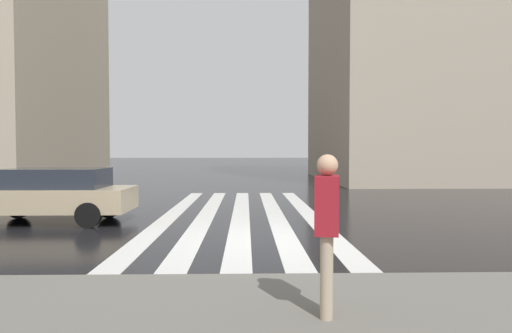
% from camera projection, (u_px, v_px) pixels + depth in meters
% --- Properties ---
extents(ground_plane, '(220.00, 220.00, 0.00)m').
position_uv_depth(ground_plane, '(264.00, 241.00, 9.26)').
color(ground_plane, black).
extents(zebra_crossing, '(13.00, 4.50, 0.01)m').
position_uv_depth(zebra_crossing, '(241.00, 214.00, 13.25)').
color(zebra_crossing, silver).
rests_on(zebra_crossing, ground_plane).
extents(car_champagne, '(1.85, 4.10, 1.41)m').
position_uv_depth(car_champagne, '(53.00, 194.00, 11.61)').
color(car_champagne, tan).
rests_on(car_champagne, ground_plane).
extents(pedestrian_approaching_kerb, '(0.44, 0.32, 1.68)m').
position_uv_depth(pedestrian_approaching_kerb, '(327.00, 221.00, 4.62)').
color(pedestrian_approaching_kerb, maroon).
rests_on(pedestrian_approaching_kerb, sidewalk_pavement).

